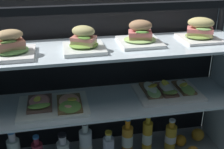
# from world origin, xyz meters

# --- Properties ---
(case_frame) EXTENTS (1.37, 0.40, 0.94)m
(case_frame) POSITION_xyz_m (0.00, 0.10, 0.51)
(case_frame) COLOR black
(case_frame) RESTS_ON ground
(riser_lower_tier) EXTENTS (1.29, 0.33, 0.36)m
(riser_lower_tier) POSITION_xyz_m (0.00, 0.00, 0.22)
(riser_lower_tier) COLOR silver
(riser_lower_tier) RESTS_ON case_base_deck
(shelf_lower_glass) EXTENTS (1.31, 0.35, 0.01)m
(shelf_lower_glass) POSITION_xyz_m (0.00, 0.00, 0.40)
(shelf_lower_glass) COLOR silver
(shelf_lower_glass) RESTS_ON riser_lower_tier
(riser_upper_tier) EXTENTS (1.29, 0.33, 0.28)m
(riser_upper_tier) POSITION_xyz_m (0.00, 0.00, 0.55)
(riser_upper_tier) COLOR silver
(riser_upper_tier) RESTS_ON shelf_lower_glass
(shelf_upper_glass) EXTENTS (1.31, 0.35, 0.01)m
(shelf_upper_glass) POSITION_xyz_m (0.00, 0.00, 0.70)
(shelf_upper_glass) COLOR silver
(shelf_upper_glass) RESTS_ON riser_upper_tier
(plated_roll_sandwich_far_right) EXTENTS (0.20, 0.20, 0.12)m
(plated_roll_sandwich_far_right) POSITION_xyz_m (-0.45, -0.04, 0.74)
(plated_roll_sandwich_far_right) COLOR white
(plated_roll_sandwich_far_right) RESTS_ON shelf_upper_glass
(plated_roll_sandwich_right_of_center) EXTENTS (0.19, 0.19, 0.11)m
(plated_roll_sandwich_right_of_center) POSITION_xyz_m (-0.14, -0.03, 0.74)
(plated_roll_sandwich_right_of_center) COLOR white
(plated_roll_sandwich_right_of_center) RESTS_ON shelf_upper_glass
(plated_roll_sandwich_far_left) EXTENTS (0.20, 0.20, 0.12)m
(plated_roll_sandwich_far_left) POSITION_xyz_m (0.14, 0.01, 0.74)
(plated_roll_sandwich_far_left) COLOR white
(plated_roll_sandwich_far_left) RESTS_ON shelf_upper_glass
(plated_roll_sandwich_near_right_corner) EXTENTS (0.19, 0.19, 0.12)m
(plated_roll_sandwich_near_right_corner) POSITION_xyz_m (0.45, 0.01, 0.75)
(plated_roll_sandwich_near_right_corner) COLOR white
(plated_roll_sandwich_near_right_corner) RESTS_ON shelf_upper_glass
(open_sandwich_tray_far_left) EXTENTS (0.34, 0.25, 0.06)m
(open_sandwich_tray_far_left) POSITION_xyz_m (-0.29, -0.02, 0.43)
(open_sandwich_tray_far_left) COLOR white
(open_sandwich_tray_far_left) RESTS_ON shelf_lower_glass
(open_sandwich_tray_mid_right) EXTENTS (0.34, 0.24, 0.06)m
(open_sandwich_tray_mid_right) POSITION_xyz_m (0.31, 0.02, 0.43)
(open_sandwich_tray_mid_right) COLOR white
(open_sandwich_tray_mid_right) RESTS_ON shelf_lower_glass
(juice_bottle_front_fourth) EXTENTS (0.07, 0.07, 0.25)m
(juice_bottle_front_fourth) POSITION_xyz_m (-0.14, 0.02, 0.13)
(juice_bottle_front_fourth) COLOR white
(juice_bottle_front_fourth) RESTS_ON case_base_deck
(juice_bottle_front_middle) EXTENTS (0.07, 0.07, 0.19)m
(juice_bottle_front_middle) POSITION_xyz_m (-0.02, -0.01, 0.11)
(juice_bottle_front_middle) COLOR silver
(juice_bottle_front_middle) RESTS_ON case_base_deck
(juice_bottle_back_left) EXTENTS (0.06, 0.06, 0.25)m
(juice_bottle_back_left) POSITION_xyz_m (0.09, 0.02, 0.14)
(juice_bottle_back_left) COLOR orange
(juice_bottle_back_left) RESTS_ON case_base_deck
(juice_bottle_front_second) EXTENTS (0.06, 0.06, 0.25)m
(juice_bottle_front_second) POSITION_xyz_m (0.21, 0.02, 0.14)
(juice_bottle_front_second) COLOR gold
(juice_bottle_front_second) RESTS_ON case_base_deck
(juice_bottle_front_left_end) EXTENTS (0.07, 0.07, 0.20)m
(juice_bottle_front_left_end) POSITION_xyz_m (0.35, 0.01, 0.12)
(juice_bottle_front_left_end) COLOR gold
(juice_bottle_front_left_end) RESTS_ON case_base_deck
(orange_fruit_beside_bottles) EXTENTS (0.07, 0.07, 0.07)m
(orange_fruit_beside_bottles) POSITION_xyz_m (0.43, 0.03, 0.07)
(orange_fruit_beside_bottles) COLOR orange
(orange_fruit_beside_bottles) RESTS_ON case_base_deck
(orange_fruit_rolled_forward) EXTENTS (0.08, 0.08, 0.08)m
(orange_fruit_rolled_forward) POSITION_xyz_m (0.55, 0.06, 0.07)
(orange_fruit_rolled_forward) COLOR orange
(orange_fruit_rolled_forward) RESTS_ON case_base_deck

